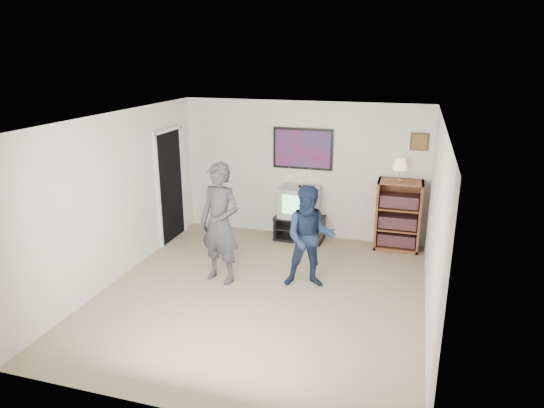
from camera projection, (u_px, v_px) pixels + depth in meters
The scene contains 13 objects.
room_shell at pixel (268, 204), 6.89m from camera, with size 4.51×5.00×2.51m.
media_stand at pixel (299, 228), 8.91m from camera, with size 0.91×0.52×0.44m.
crt_television at pixel (299, 202), 8.77m from camera, with size 0.66×0.56×0.56m, color #9FA09A, non-canonical shape.
bookshelf at pixel (398, 215), 8.37m from camera, with size 0.75×0.43×1.24m, color brown, non-canonical shape.
table_lamp at pixel (400, 170), 8.12m from camera, with size 0.24×0.24×0.38m, color beige, non-canonical shape.
person_tall at pixel (220, 223), 7.11m from camera, with size 0.66×0.44×1.82m, color #333336.
person_short at pixel (310, 237), 6.98m from camera, with size 0.74×0.58×1.53m, color #17233F.
controller_left at pixel (224, 202), 7.27m from camera, with size 0.03×0.11×0.03m, color white.
controller_right at pixel (314, 219), 7.13m from camera, with size 0.03×0.12×0.03m, color white.
poster at pixel (303, 149), 8.72m from camera, with size 1.10×0.03×0.75m, color black.
air_vent at pixel (274, 131), 8.78m from camera, with size 0.28×0.02×0.14m, color white.
small_picture at pixel (419, 142), 8.11m from camera, with size 0.30×0.03×0.30m, color #402514.
doorway at pixel (170, 187), 8.72m from camera, with size 0.03×0.85×2.00m, color black.
Camera 1 is at (1.93, -5.94, 3.31)m, focal length 32.00 mm.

